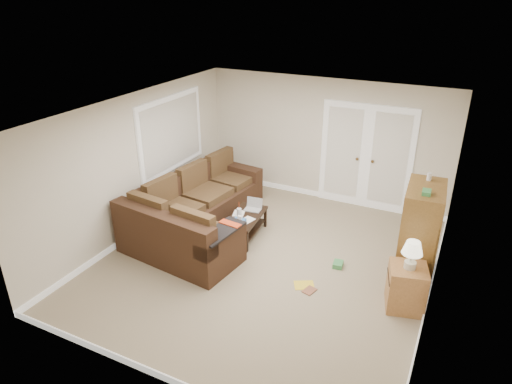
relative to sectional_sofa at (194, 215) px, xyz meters
The scene contains 17 objects.
floor 1.63m from the sectional_sofa, ahead, with size 5.50×5.50×0.00m, color gray.
ceiling 2.66m from the sectional_sofa, ahead, with size 5.00×5.50×0.02m, color white.
wall_left 1.31m from the sectional_sofa, 164.09° to the right, with size 0.02×5.50×2.50m, color beige.
wall_right 4.17m from the sectional_sofa, ahead, with size 0.02×5.50×2.50m, color beige.
wall_back 3.06m from the sectional_sofa, 57.81° to the left, with size 5.00×0.02×2.50m, color beige.
wall_front 3.51m from the sectional_sofa, 62.62° to the right, with size 5.00×0.02×2.50m, color beige.
baseboards 1.62m from the sectional_sofa, ahead, with size 5.00×5.50×0.10m, color white, non-canonical shape.
french_doors 3.50m from the sectional_sofa, 45.41° to the left, with size 1.80×0.05×2.13m.
window_left 1.66m from the sectional_sofa, 140.89° to the left, with size 0.05×1.92×1.42m.
sectional_sofa is the anchor object (origin of this frame).
coffee_table 0.94m from the sectional_sofa, 19.67° to the left, with size 0.60×1.05×0.69m.
tv_armoire 3.79m from the sectional_sofa, ahead, with size 0.58×0.98×1.63m.
side_cabinet 3.79m from the sectional_sofa, ahead, with size 0.60×0.60×1.05m.
space_heater 4.35m from the sectional_sofa, 30.12° to the left, with size 0.13×0.11×0.33m, color silver.
floor_magazine 2.45m from the sectional_sofa, 14.59° to the right, with size 0.30×0.23×0.01m, color yellow.
floor_greenbox 2.67m from the sectional_sofa, ahead, with size 0.15×0.20×0.08m, color #3D8747.
floor_book 2.51m from the sectional_sofa, 15.99° to the right, with size 0.15×0.21×0.02m, color brown.
Camera 1 is at (2.61, -5.72, 4.13)m, focal length 32.00 mm.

